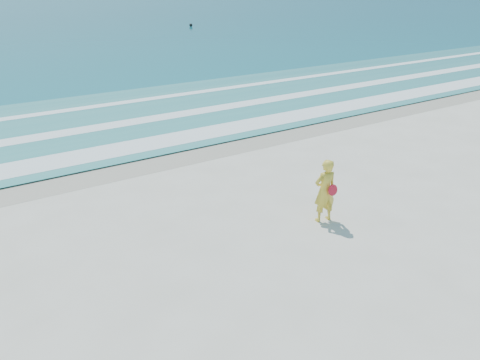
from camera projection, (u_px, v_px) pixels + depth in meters
ground at (365, 302)px, 8.50m from camera, size 400.00×400.00×0.00m
wet_sand at (160, 157)px, 15.42m from camera, size 400.00×2.40×0.00m
shallow at (110, 120)px, 19.25m from camera, size 400.00×10.00×0.01m
foam_near at (145, 144)px, 16.40m from camera, size 400.00×1.40×0.01m
foam_mid at (117, 124)px, 18.63m from camera, size 400.00×0.90×0.01m
foam_far at (92, 107)px, 21.17m from camera, size 400.00×0.60×0.01m
buoy at (191, 25)px, 55.91m from camera, size 0.38×0.38×0.38m
woman at (325, 191)px, 11.06m from camera, size 0.62×0.45×1.58m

